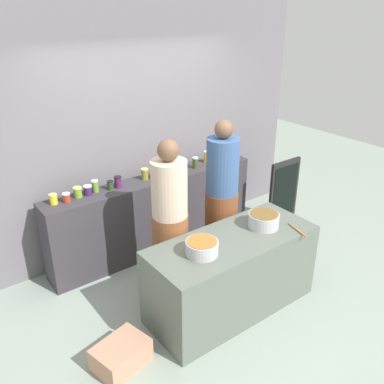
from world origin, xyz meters
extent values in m
plane|color=gray|center=(0.00, 0.00, 0.00)|extent=(12.00, 12.00, 0.00)
cube|color=slate|center=(0.00, 1.45, 1.50)|extent=(4.80, 0.12, 3.00)
cube|color=#353137|center=(0.00, 1.10, 0.48)|extent=(2.70, 0.36, 0.95)
cube|color=#586057|center=(0.00, -0.30, 0.40)|extent=(1.70, 0.70, 0.80)
cylinder|color=yellow|center=(-1.18, 1.14, 1.00)|extent=(0.08, 0.08, 0.10)
cylinder|color=#D6C666|center=(-1.18, 1.14, 1.05)|extent=(0.08, 0.08, 0.01)
cylinder|color=#A33422|center=(-1.06, 1.11, 0.99)|extent=(0.08, 0.08, 0.09)
cylinder|color=silver|center=(-1.06, 1.11, 1.04)|extent=(0.08, 0.08, 0.01)
cylinder|color=olive|center=(-0.92, 1.14, 1.00)|extent=(0.09, 0.09, 0.10)
cylinder|color=#D6C666|center=(-0.92, 1.14, 1.06)|extent=(0.09, 0.09, 0.02)
cylinder|color=#3E1C59|center=(-0.81, 1.14, 1.00)|extent=(0.09, 0.09, 0.09)
cylinder|color=silver|center=(-0.81, 1.14, 1.05)|extent=(0.09, 0.09, 0.01)
cylinder|color=#5C9332|center=(-0.71, 1.16, 1.01)|extent=(0.07, 0.07, 0.12)
cylinder|color=silver|center=(-0.71, 1.16, 1.08)|extent=(0.07, 0.07, 0.01)
cylinder|color=#2A4321|center=(-0.55, 1.12, 1.00)|extent=(0.07, 0.07, 0.09)
cylinder|color=black|center=(-0.55, 1.12, 1.05)|extent=(0.07, 0.07, 0.01)
cylinder|color=#531D50|center=(-0.45, 1.12, 1.01)|extent=(0.08, 0.08, 0.12)
cylinder|color=black|center=(-0.45, 1.12, 1.08)|extent=(0.08, 0.08, 0.01)
cylinder|color=olive|center=(-0.10, 1.14, 1.01)|extent=(0.08, 0.08, 0.12)
cylinder|color=#D6C666|center=(-0.10, 1.14, 1.08)|extent=(0.09, 0.09, 0.01)
cylinder|color=#A82212|center=(0.01, 1.10, 1.00)|extent=(0.08, 0.08, 0.10)
cylinder|color=silver|center=(0.01, 1.10, 1.06)|extent=(0.08, 0.08, 0.01)
cylinder|color=olive|center=(0.18, 1.11, 1.00)|extent=(0.07, 0.07, 0.09)
cylinder|color=silver|center=(0.18, 1.11, 1.05)|extent=(0.07, 0.07, 0.01)
cylinder|color=orange|center=(0.35, 1.06, 1.01)|extent=(0.07, 0.07, 0.12)
cylinder|color=#D6C666|center=(0.35, 1.06, 1.08)|extent=(0.07, 0.07, 0.02)
cylinder|color=#3B4920|center=(0.59, 1.07, 1.02)|extent=(0.07, 0.07, 0.13)
cylinder|color=silver|center=(0.59, 1.07, 1.09)|extent=(0.07, 0.07, 0.01)
cylinder|color=gold|center=(0.84, 1.15, 1.02)|extent=(0.08, 0.08, 0.13)
cylinder|color=silver|center=(0.84, 1.15, 1.09)|extent=(0.08, 0.08, 0.01)
cylinder|color=olive|center=(1.26, 1.04, 1.01)|extent=(0.07, 0.07, 0.12)
cylinder|color=black|center=(1.26, 1.04, 1.08)|extent=(0.07, 0.07, 0.01)
cylinder|color=#B7B7BC|center=(-0.40, -0.33, 0.87)|extent=(0.29, 0.29, 0.13)
cylinder|color=#B6612A|center=(-0.40, -0.33, 0.93)|extent=(0.27, 0.27, 0.00)
cylinder|color=#B7B7BC|center=(0.39, -0.31, 0.87)|extent=(0.31, 0.31, 0.14)
cylinder|color=brown|center=(0.39, -0.31, 0.95)|extent=(0.28, 0.28, 0.00)
cylinder|color=#9E703D|center=(0.60, -0.57, 0.81)|extent=(0.09, 0.29, 0.02)
cylinder|color=brown|center=(-0.34, 0.26, 0.46)|extent=(0.37, 0.37, 0.93)
cylinder|color=#CAAE95|center=(-0.34, 0.26, 1.21)|extent=(0.35, 0.35, 0.57)
sphere|color=brown|center=(-0.34, 0.26, 1.60)|extent=(0.21, 0.21, 0.21)
cylinder|color=brown|center=(0.34, 0.27, 0.49)|extent=(0.36, 0.36, 0.98)
cylinder|color=#365484|center=(0.34, 0.27, 1.28)|extent=(0.35, 0.35, 0.60)
sphere|color=brown|center=(0.34, 0.27, 1.68)|extent=(0.19, 0.19, 0.19)
cube|color=tan|center=(-1.25, -0.31, 0.11)|extent=(0.51, 0.42, 0.22)
cube|color=black|center=(1.68, 0.54, 0.48)|extent=(0.52, 0.04, 0.96)
cube|color=black|center=(1.68, 0.52, 0.53)|extent=(0.44, 0.01, 0.73)
camera|label=1|loc=(-2.35, -2.78, 2.85)|focal=38.94mm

